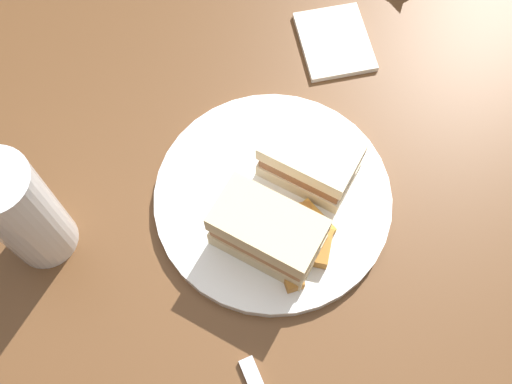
{
  "coord_description": "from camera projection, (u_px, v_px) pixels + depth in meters",
  "views": [
    {
      "loc": [
        -0.28,
        -0.03,
        1.43
      ],
      "look_at": [
        -0.0,
        -0.02,
        0.78
      ],
      "focal_mm": 43.11,
      "sensor_mm": 36.0,
      "label": 1
    }
  ],
  "objects": [
    {
      "name": "sandwich_half_right",
      "position": [
        310.0,
        160.0,
        0.7
      ],
      "size": [
        0.11,
        0.12,
        0.06
      ],
      "color": "beige",
      "rests_on": "plate"
    },
    {
      "name": "potato_wedge_front",
      "position": [
        315.0,
        221.0,
        0.7
      ],
      "size": [
        0.05,
        0.05,
        0.01
      ],
      "primitive_type": "cube",
      "rotation": [
        0.0,
        0.0,
        0.72
      ],
      "color": "gold",
      "rests_on": "plate"
    },
    {
      "name": "plate",
      "position": [
        273.0,
        202.0,
        0.73
      ],
      "size": [
        0.28,
        0.28,
        0.02
      ],
      "primitive_type": "cylinder",
      "color": "white",
      "rests_on": "dining_table"
    },
    {
      "name": "napkin",
      "position": [
        335.0,
        42.0,
        0.82
      ],
      "size": [
        0.13,
        0.11,
        0.01
      ],
      "primitive_type": "cube",
      "rotation": [
        0.0,
        0.0,
        0.24
      ],
      "color": "silver",
      "rests_on": "dining_table"
    },
    {
      "name": "ground_plane",
      "position": [
        248.0,
        324.0,
        1.42
      ],
      "size": [
        6.0,
        6.0,
        0.0
      ],
      "primitive_type": "plane",
      "color": "black"
    },
    {
      "name": "dining_table",
      "position": [
        245.0,
        282.0,
        1.08
      ],
      "size": [
        1.14,
        0.92,
        0.75
      ],
      "primitive_type": "cube",
      "color": "brown",
      "rests_on": "ground"
    },
    {
      "name": "potato_wedge_right_edge",
      "position": [
        288.0,
        266.0,
        0.68
      ],
      "size": [
        0.06,
        0.04,
        0.02
      ],
      "primitive_type": "cube",
      "rotation": [
        0.0,
        0.0,
        3.48
      ],
      "color": "#AD702D",
      "rests_on": "plate"
    },
    {
      "name": "pint_glass",
      "position": [
        26.0,
        217.0,
        0.65
      ],
      "size": [
        0.07,
        0.07,
        0.17
      ],
      "color": "white",
      "rests_on": "dining_table"
    },
    {
      "name": "potato_wedge_left_edge",
      "position": [
        286.0,
        229.0,
        0.69
      ],
      "size": [
        0.05,
        0.05,
        0.02
      ],
      "primitive_type": "cube",
      "rotation": [
        0.0,
        0.0,
        2.56
      ],
      "color": "gold",
      "rests_on": "plate"
    },
    {
      "name": "potato_wedge_back",
      "position": [
        321.0,
        248.0,
        0.69
      ],
      "size": [
        0.04,
        0.03,
        0.02
      ],
      "primitive_type": "cube",
      "rotation": [
        0.0,
        0.0,
        2.96
      ],
      "color": "#AD702D",
      "rests_on": "plate"
    },
    {
      "name": "sandwich_half_left",
      "position": [
        268.0,
        232.0,
        0.66
      ],
      "size": [
        0.11,
        0.13,
        0.07
      ],
      "color": "beige",
      "rests_on": "plate"
    },
    {
      "name": "potato_wedge_middle",
      "position": [
        305.0,
        227.0,
        0.7
      ],
      "size": [
        0.06,
        0.04,
        0.02
      ],
      "primitive_type": "cube",
      "rotation": [
        0.0,
        0.0,
        0.23
      ],
      "color": "#AD702D",
      "rests_on": "plate"
    }
  ]
}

